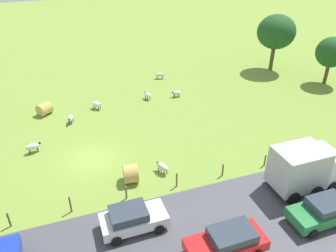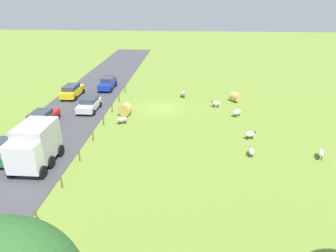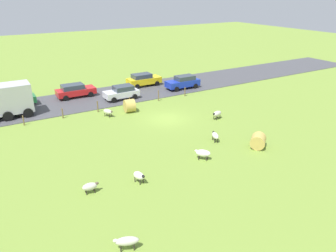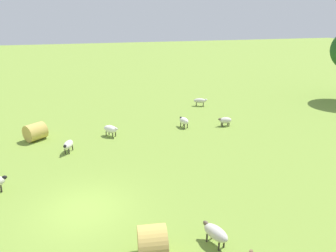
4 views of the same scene
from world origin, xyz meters
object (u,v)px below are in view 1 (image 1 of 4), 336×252
object	(u,v)px
car_4	(227,242)
hay_bale_1	(131,174)
sheep_6	(160,75)
tree_0	(276,32)
sheep_0	(176,93)
sheep_4	(162,167)
sheep_2	(97,104)
car_2	(132,218)
tree_1	(332,52)
sheep_1	(71,118)
hay_bale_0	(44,109)
sheep_3	(148,95)
car_0	(323,211)
truck_1	(304,167)
sheep_5	(33,146)

from	to	relation	value
car_4	hay_bale_1	bearing A→B (deg)	-156.10
sheep_6	tree_0	distance (m)	15.84
sheep_0	sheep_4	world-z (taller)	sheep_4
sheep_6	sheep_2	bearing A→B (deg)	-57.13
car_2	tree_1	bearing A→B (deg)	117.58
sheep_1	hay_bale_0	bearing A→B (deg)	-140.23
sheep_3	hay_bale_1	bearing A→B (deg)	-21.70
sheep_1	car_2	xyz separation A→B (m)	(14.96, 2.27, 0.36)
car_0	car_2	world-z (taller)	car_0
sheep_3	car_0	xyz separation A→B (m)	(20.99, 5.12, 0.36)
car_2	hay_bale_1	bearing A→B (deg)	167.15
sheep_3	sheep_4	distance (m)	13.16
sheep_1	car_4	bearing A→B (deg)	20.32
sheep_3	car_2	bearing A→B (deg)	-19.52
sheep_6	sheep_0	bearing A→B (deg)	0.07
sheep_4	car_0	distance (m)	11.26
truck_1	tree_0	bearing A→B (deg)	149.87
sheep_1	sheep_5	size ratio (longest dim) A/B	0.94
sheep_0	truck_1	world-z (taller)	truck_1
sheep_3	tree_0	bearing A→B (deg)	100.28
sheep_6	tree_1	bearing A→B (deg)	65.93
sheep_6	truck_1	size ratio (longest dim) A/B	0.29
sheep_6	sheep_1	bearing A→B (deg)	-56.17
truck_1	hay_bale_1	bearing A→B (deg)	-113.40
sheep_3	sheep_6	size ratio (longest dim) A/B	0.82
sheep_2	sheep_3	distance (m)	5.66
car_0	car_4	world-z (taller)	car_0
sheep_5	car_2	xyz separation A→B (m)	(10.89, 5.69, 0.31)
sheep_5	truck_1	world-z (taller)	truck_1
truck_1	sheep_6	bearing A→B (deg)	-173.23
car_2	sheep_4	bearing A→B (deg)	142.90
car_4	sheep_2	bearing A→B (deg)	-169.03
sheep_1	tree_1	size ratio (longest dim) A/B	0.21
sheep_5	hay_bale_1	distance (m)	9.28
sheep_6	car_4	xyz separation A→B (m)	(26.34, -4.86, 0.37)
hay_bale_0	car_2	bearing A→B (deg)	14.45
sheep_1	truck_1	xyz separation A→B (m)	(15.31, 14.46, 1.32)
sheep_4	truck_1	world-z (taller)	truck_1
sheep_2	car_2	distance (m)	17.09
sheep_6	car_2	bearing A→B (deg)	-22.48
sheep_1	car_4	size ratio (longest dim) A/B	0.27
sheep_1	truck_1	world-z (taller)	truck_1
sheep_1	truck_1	size ratio (longest dim) A/B	0.26
sheep_2	sheep_6	world-z (taller)	sheep_2
sheep_3	tree_1	world-z (taller)	tree_1
sheep_0	sheep_2	distance (m)	8.87
car_4	sheep_5	bearing A→B (deg)	-144.57
truck_1	sheep_2	bearing A→B (deg)	-146.34
sheep_4	sheep_3	bearing A→B (deg)	168.19
sheep_5	tree_1	bearing A→B (deg)	96.24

